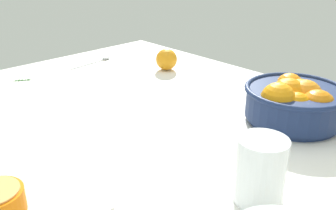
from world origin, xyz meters
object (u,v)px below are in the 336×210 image
(juice_glass, at_px, (260,174))
(fruit_bowl, at_px, (295,102))
(loose_orange_0, at_px, (166,59))
(spoon, at_px, (97,61))

(juice_glass, bearing_deg, fruit_bowl, 110.71)
(fruit_bowl, xyz_separation_m, juice_glass, (0.12, -0.31, -0.00))
(juice_glass, distance_m, loose_orange_0, 0.71)
(juice_glass, bearing_deg, loose_orange_0, 149.17)
(juice_glass, distance_m, spoon, 0.88)
(fruit_bowl, xyz_separation_m, spoon, (-0.73, -0.06, -0.05))
(juice_glass, height_order, spoon, juice_glass)
(fruit_bowl, height_order, spoon, fruit_bowl)
(loose_orange_0, relative_size, spoon, 0.41)
(fruit_bowl, bearing_deg, loose_orange_0, 173.38)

